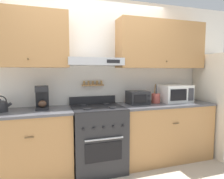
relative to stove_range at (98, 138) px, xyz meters
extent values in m
plane|color=#B2A38E|center=(0.00, -0.30, -0.46)|extent=(16.00, 16.00, 0.00)
cube|color=silver|center=(0.00, 0.37, 0.81)|extent=(5.20, 0.08, 2.55)
cube|color=#AD7A47|center=(-0.89, 0.17, 1.38)|extent=(1.02, 0.33, 0.75)
sphere|color=brown|center=(-0.89, -0.01, 1.11)|extent=(0.02, 0.02, 0.02)
cube|color=#AD7A47|center=(1.11, 0.17, 1.38)|extent=(1.47, 0.33, 0.75)
sphere|color=brown|center=(1.11, -0.01, 1.11)|extent=(0.02, 0.02, 0.02)
cube|color=#ADAFB5|center=(0.00, 0.15, 1.10)|extent=(0.80, 0.37, 0.11)
cube|color=black|center=(0.22, -0.04, 1.10)|extent=(0.19, 0.01, 0.05)
cube|color=#AD7A47|center=(0.00, 0.29, 0.74)|extent=(0.34, 0.07, 0.02)
cylinder|color=olive|center=(-0.14, 0.29, 0.78)|extent=(0.03, 0.03, 0.06)
cylinder|color=olive|center=(-0.07, 0.29, 0.78)|extent=(0.03, 0.03, 0.06)
cylinder|color=olive|center=(0.00, 0.29, 0.78)|extent=(0.03, 0.03, 0.06)
cylinder|color=olive|center=(0.07, 0.29, 0.78)|extent=(0.03, 0.03, 0.06)
cylinder|color=olive|center=(0.14, 0.29, 0.78)|extent=(0.03, 0.03, 0.06)
cube|color=#AD7A47|center=(-0.89, 0.02, -0.02)|extent=(1.02, 0.61, 0.88)
cube|color=#4C4C51|center=(-0.89, 0.02, 0.43)|extent=(1.04, 0.64, 0.03)
cylinder|color=brown|center=(-0.89, -0.29, 0.19)|extent=(0.10, 0.01, 0.01)
cube|color=#AD7A47|center=(1.11, 0.02, -0.02)|extent=(1.47, 0.61, 0.88)
cube|color=#4C4C51|center=(1.11, 0.02, 0.43)|extent=(1.49, 0.64, 0.03)
cylinder|color=brown|center=(1.11, -0.29, 0.19)|extent=(0.10, 0.01, 0.01)
cube|color=#232326|center=(0.00, 0.00, -0.01)|extent=(0.72, 0.64, 0.91)
cube|color=black|center=(0.00, -0.33, -0.08)|extent=(0.49, 0.01, 0.25)
cylinder|color=#ADAFB5|center=(0.00, -0.35, 0.10)|extent=(0.51, 0.02, 0.02)
cube|color=black|center=(0.00, 0.00, 0.45)|extent=(0.72, 0.64, 0.01)
cylinder|color=#232326|center=(-0.17, -0.16, 0.46)|extent=(0.11, 0.11, 0.02)
cylinder|color=#232326|center=(0.17, -0.16, 0.46)|extent=(0.11, 0.11, 0.02)
cylinder|color=#232326|center=(-0.17, 0.15, 0.46)|extent=(0.11, 0.11, 0.02)
cylinder|color=#232326|center=(0.17, 0.15, 0.46)|extent=(0.11, 0.11, 0.02)
cylinder|color=black|center=(-0.26, -0.34, 0.24)|extent=(0.03, 0.02, 0.03)
cylinder|color=black|center=(-0.13, -0.34, 0.24)|extent=(0.03, 0.02, 0.03)
cylinder|color=black|center=(0.00, -0.34, 0.24)|extent=(0.03, 0.02, 0.03)
cylinder|color=black|center=(0.13, -0.34, 0.24)|extent=(0.03, 0.02, 0.03)
cylinder|color=black|center=(0.26, -0.34, 0.24)|extent=(0.03, 0.02, 0.03)
cube|color=#232326|center=(0.00, 0.30, 0.51)|extent=(0.72, 0.04, 0.11)
cube|color=beige|center=(2.22, -0.06, 0.39)|extent=(0.67, 0.76, 1.70)
cylinder|color=#232326|center=(-1.24, 0.07, 0.50)|extent=(0.17, 0.17, 0.11)
ellipsoid|color=#232326|center=(-1.24, 0.07, 0.56)|extent=(0.16, 0.16, 0.06)
sphere|color=black|center=(-1.24, 0.07, 0.60)|extent=(0.02, 0.02, 0.02)
cylinder|color=#232326|center=(-1.16, 0.07, 0.52)|extent=(0.11, 0.04, 0.09)
torus|color=black|center=(-1.24, 0.07, 0.58)|extent=(0.15, 0.01, 0.15)
cube|color=black|center=(-0.74, 0.07, 0.46)|extent=(0.17, 0.22, 0.03)
cube|color=black|center=(-0.74, 0.14, 0.60)|extent=(0.17, 0.08, 0.31)
cube|color=black|center=(-0.74, 0.06, 0.73)|extent=(0.17, 0.18, 0.07)
ellipsoid|color=#4C3323|center=(-0.74, 0.05, 0.53)|extent=(0.11, 0.11, 0.10)
cube|color=white|center=(1.34, 0.09, 0.59)|extent=(0.49, 0.38, 0.28)
cube|color=black|center=(1.28, -0.10, 0.59)|extent=(0.29, 0.01, 0.18)
cube|color=#38383D|center=(1.52, -0.10, 0.59)|extent=(0.10, 0.01, 0.20)
cylinder|color=#B24C42|center=(0.98, 0.07, 0.52)|extent=(0.14, 0.14, 0.15)
cylinder|color=olive|center=(0.96, 0.06, 0.67)|extent=(0.01, 0.05, 0.16)
cylinder|color=#28282B|center=(0.99, 0.08, 0.67)|extent=(0.01, 0.04, 0.16)
cylinder|color=#B2B2B7|center=(1.01, 0.08, 0.67)|extent=(0.01, 0.03, 0.16)
cube|color=#232326|center=(0.66, 0.07, 0.55)|extent=(0.31, 0.27, 0.20)
cube|color=black|center=(0.64, -0.07, 0.55)|extent=(0.20, 0.01, 0.12)
cylinder|color=black|center=(0.78, -0.07, 0.59)|extent=(0.03, 0.01, 0.03)
cylinder|color=black|center=(0.78, -0.07, 0.51)|extent=(0.03, 0.01, 0.03)
camera|label=1|loc=(-0.67, -2.72, 0.96)|focal=32.00mm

